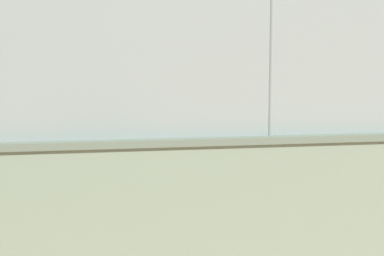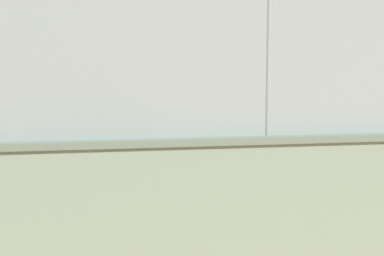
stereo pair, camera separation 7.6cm
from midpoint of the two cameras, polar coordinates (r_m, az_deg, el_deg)
The scene contains 4 objects.
ground_plane at distance 16.33m, azimuth -0.95°, elevation -1.87°, with size 260.00×260.00×0.00m, color tan.
player_crossing_court at distance 16.00m, azimuth 8.30°, elevation 1.38°, with size 0.90×1.02×1.64m.
sports_ball at distance 13.41m, azimuth 7.45°, elevation 2.74°, with size 0.24×0.24×0.24m, color #3399D8.
spare_ball_by_wall at distance 7.06m, azimuth -12.81°, elevation -12.60°, with size 0.19×0.19×0.19m, color orange.
Camera 1 is at (3.36, 15.80, 2.39)m, focal length 50.51 mm.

